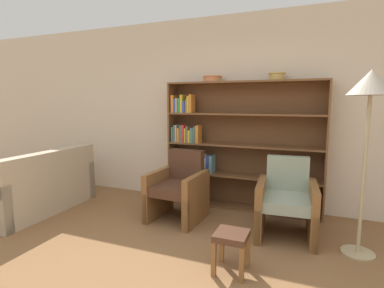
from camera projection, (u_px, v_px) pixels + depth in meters
name	position (u px, v px, depth m)	size (l,w,h in m)	color
wall_back	(230.00, 112.00, 4.41)	(12.00, 0.06, 2.75)	beige
bookshelf	(228.00, 147.00, 4.31)	(2.19, 0.30, 1.80)	brown
bowl_brass	(213.00, 78.00, 4.25)	(0.27, 0.27, 0.09)	#C67547
bowl_slate	(277.00, 76.00, 3.92)	(0.22, 0.22, 0.10)	tan
couch	(36.00, 190.00, 4.21)	(0.95, 1.58, 0.86)	tan
armchair_leather	(179.00, 189.00, 3.91)	(0.68, 0.71, 0.88)	brown
armchair_cushioned	(286.00, 201.00, 3.41)	(0.69, 0.73, 0.88)	brown
floor_lamp	(370.00, 93.00, 2.80)	(0.43, 0.43, 1.82)	tan
footstool	(231.00, 241.00, 2.66)	(0.29, 0.29, 0.37)	brown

